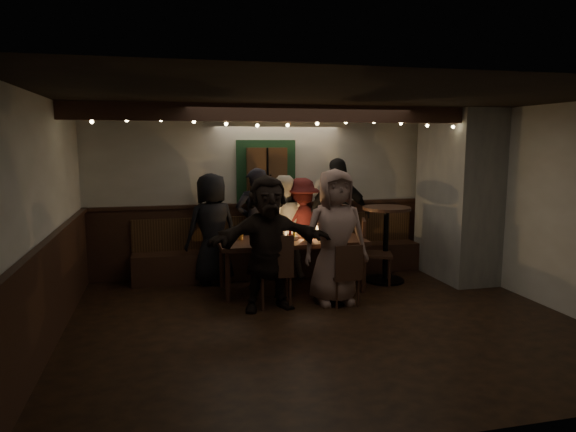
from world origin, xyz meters
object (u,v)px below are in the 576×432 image
object	(u,v)px
dining_table	(291,244)
chair_near_right	(346,271)
person_a	(212,229)
chair_end	(370,248)
person_b	(256,224)
person_e	(339,217)
person_c	(282,226)
person_d	(301,227)
person_f	(268,243)
chair_near_left	(276,267)
person_g	(335,237)
high_top	(386,235)

from	to	relation	value
dining_table	chair_near_right	distance (m)	1.05
person_a	chair_end	bearing A→B (deg)	143.49
person_b	person_e	size ratio (longest dim) A/B	0.92
chair_end	person_c	bearing A→B (deg)	147.35
chair_near_right	person_d	distance (m)	1.70
person_f	chair_near_left	bearing A→B (deg)	-0.76
chair_near_right	chair_end	xyz separation A→B (m)	(0.72, 0.91, 0.09)
chair_near_left	person_d	xyz separation A→B (m)	(0.74, 1.52, 0.24)
dining_table	person_g	xyz separation A→B (m)	(0.41, -0.72, 0.21)
person_c	person_a	bearing A→B (deg)	12.50
person_a	chair_near_right	bearing A→B (deg)	114.48
chair_near_right	person_g	xyz separation A→B (m)	(-0.10, 0.18, 0.43)
person_c	person_g	world-z (taller)	person_g
chair_near_left	chair_end	size ratio (longest dim) A/B	0.98
chair_near_right	person_c	world-z (taller)	person_c
chair_near_left	person_g	size ratio (longest dim) A/B	0.54
person_e	person_g	size ratio (longest dim) A/B	1.05
chair_near_right	person_c	xyz separation A→B (m)	(-0.46, 1.67, 0.34)
chair_near_right	person_e	xyz separation A→B (m)	(0.45, 1.60, 0.47)
high_top	person_g	bearing A→B (deg)	-143.35
chair_near_left	person_b	xyz separation A→B (m)	(0.01, 1.48, 0.32)
chair_near_right	person_g	size ratio (longest dim) A/B	0.46
chair_near_right	high_top	bearing A→B (deg)	44.78
chair_near_right	dining_table	bearing A→B (deg)	119.69
person_d	chair_near_right	bearing A→B (deg)	78.34
chair_near_right	person_d	bearing A→B (deg)	95.38
dining_table	chair_near_left	size ratio (longest dim) A/B	2.16
person_b	person_f	xyz separation A→B (m)	(-0.11, -1.49, -0.01)
dining_table	person_f	bearing A→B (deg)	-122.98
person_f	chair_near_right	bearing A→B (deg)	-11.92
person_e	dining_table	bearing A→B (deg)	31.78
person_c	person_g	size ratio (longest dim) A/B	0.90
person_f	high_top	bearing A→B (deg)	18.95
high_top	person_e	bearing A→B (deg)	131.91
person_e	person_f	distance (m)	2.07
dining_table	high_top	distance (m)	1.51
chair_near_right	person_g	bearing A→B (deg)	119.08
chair_near_left	chair_near_right	distance (m)	0.92
chair_end	person_c	world-z (taller)	person_c
person_a	person_f	distance (m)	1.52
chair_end	person_e	bearing A→B (deg)	111.13
chair_near_left	high_top	xyz separation A→B (m)	(1.90, 0.85, 0.19)
chair_near_left	person_a	world-z (taller)	person_a
dining_table	person_e	xyz separation A→B (m)	(0.96, 0.71, 0.26)
chair_end	person_a	bearing A→B (deg)	164.48
person_d	person_e	distance (m)	0.63
chair_near_right	chair_end	size ratio (longest dim) A/B	0.84
person_c	person_f	size ratio (longest dim) A/B	0.94
chair_near_left	person_f	world-z (taller)	person_f
high_top	person_f	distance (m)	2.18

